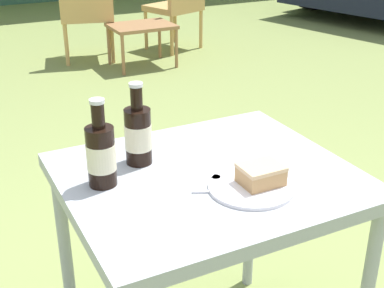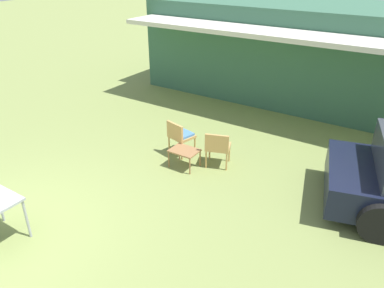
# 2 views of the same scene
# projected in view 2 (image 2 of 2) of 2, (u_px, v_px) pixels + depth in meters

# --- Properties ---
(ground_plane) EXTENTS (60.00, 60.00, 0.00)m
(ground_plane) POSITION_uv_depth(u_px,v_px,m) (0.00, 239.00, 5.89)
(ground_plane) COLOR olive
(cabin_building) EXTENTS (8.88, 4.75, 2.75)m
(cabin_building) POSITION_uv_depth(u_px,v_px,m) (300.00, 51.00, 11.28)
(cabin_building) COLOR #38664C
(cabin_building) RESTS_ON ground_plane
(wicker_chair_cushioned) EXTENTS (0.58, 0.55, 0.79)m
(wicker_chair_cushioned) POSITION_uv_depth(u_px,v_px,m) (180.00, 135.00, 8.16)
(wicker_chair_cushioned) COLOR tan
(wicker_chair_cushioned) RESTS_ON ground_plane
(wicker_chair_plain) EXTENTS (0.61, 0.58, 0.79)m
(wicker_chair_plain) POSITION_uv_depth(u_px,v_px,m) (218.00, 146.00, 7.69)
(wicker_chair_plain) COLOR tan
(wicker_chair_plain) RESTS_ON ground_plane
(garden_side_table) EXTENTS (0.58, 0.44, 0.39)m
(garden_side_table) POSITION_uv_depth(u_px,v_px,m) (184.00, 152.00, 7.73)
(garden_side_table) COLOR #996B42
(garden_side_table) RESTS_ON ground_plane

